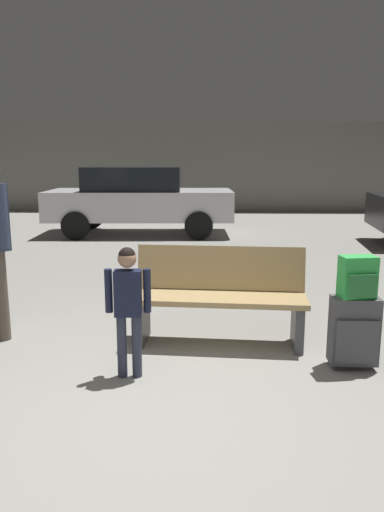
% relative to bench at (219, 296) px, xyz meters
% --- Properties ---
extents(ground_plane, '(18.00, 18.00, 0.10)m').
position_rel_bench_xyz_m(ground_plane, '(-0.50, 2.57, -0.49)').
color(ground_plane, gray).
extents(garage_back_wall, '(18.00, 0.12, 2.80)m').
position_rel_bench_xyz_m(garage_back_wall, '(-0.50, 11.43, 0.96)').
color(garage_back_wall, slate).
rests_on(garage_back_wall, ground_plane).
extents(bench, '(1.63, 0.64, 0.89)m').
position_rel_bench_xyz_m(bench, '(0.00, 0.00, 0.00)').
color(bench, tan).
rests_on(bench, ground_plane).
extents(suitcase, '(0.38, 0.23, 0.60)m').
position_rel_bench_xyz_m(suitcase, '(1.09, -0.57, -0.12)').
color(suitcase, '#4C4C51').
rests_on(suitcase, ground_plane).
extents(backpack_bright, '(0.30, 0.23, 0.34)m').
position_rel_bench_xyz_m(backpack_bright, '(1.09, -0.57, 0.33)').
color(backpack_bright, green).
rests_on(backpack_bright, suitcase).
extents(child, '(0.36, 0.21, 1.05)m').
position_rel_bench_xyz_m(child, '(-0.73, -0.79, 0.20)').
color(child, '#33384C').
rests_on(child, ground_plane).
extents(parked_car_far, '(4.16, 1.91, 1.51)m').
position_rel_bench_xyz_m(parked_car_far, '(-1.66, 6.63, 0.36)').
color(parked_car_far, silver).
rests_on(parked_car_far, ground_plane).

